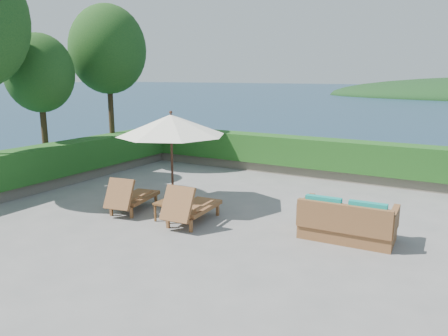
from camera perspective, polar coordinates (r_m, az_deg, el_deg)
The scene contains 14 objects.
ground at distance 11.33m, azimuth -3.36°, elevation -6.02°, with size 12.00×12.00×0.00m, color gray.
foundation at distance 11.90m, azimuth -3.26°, elevation -13.14°, with size 12.00×12.00×3.00m, color #514B40.
ocean at distance 12.59m, azimuth -3.18°, elevation -19.12°, with size 600.00×600.00×0.00m, color #142640.
planter_wall_far at distance 16.09m, azimuth 7.63°, elevation 0.02°, with size 12.00×0.60×0.36m, color #6F6859.
planter_wall_left at distance 15.00m, azimuth -21.57°, elevation -1.63°, with size 0.60×12.00×0.36m, color #6F6859.
hedge_far at distance 15.97m, azimuth 7.70°, elevation 2.37°, with size 12.40×0.90×1.00m, color #1A4112.
hedge_left at distance 14.86m, azimuth -21.77°, elevation 0.88°, with size 0.90×12.40×1.00m, color #1A4112.
tree_mid at distance 15.56m, azimuth -22.97°, elevation 11.28°, with size 2.20×2.20×4.83m.
tree_far at distance 17.08m, azimuth -14.94°, elevation 14.68°, with size 2.80×2.80×6.03m.
patio_umbrella at distance 11.63m, azimuth -6.92°, elevation 5.48°, with size 2.97×2.97×2.60m.
lounge_left at distance 11.65m, azimuth -12.06°, elevation -3.65°, with size 0.99×1.80×0.98m.
lounge_right at distance 10.52m, azimuth -4.43°, elevation -5.01°, with size 0.88×1.84×1.03m.
side_table at distance 10.81m, azimuth -7.72°, elevation -4.87°, with size 0.45×0.45×0.47m.
wicker_loveseat at distance 9.87m, azimuth 15.73°, elevation -6.91°, with size 2.04×1.11×0.98m.
Camera 1 is at (5.94, -8.98, 3.52)m, focal length 35.00 mm.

